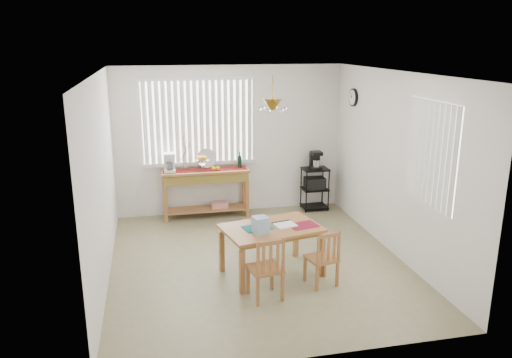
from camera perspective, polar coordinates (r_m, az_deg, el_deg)
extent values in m
cube|color=gray|center=(7.09, 0.15, -9.46)|extent=(4.00, 4.50, 0.01)
cube|color=white|center=(8.85, -3.02, 4.49)|extent=(4.00, 0.10, 2.60)
cube|color=white|center=(4.54, 6.38, -6.46)|extent=(4.00, 0.10, 2.60)
cube|color=white|center=(6.54, -17.68, -0.21)|extent=(0.10, 4.50, 2.60)
cube|color=white|center=(7.35, 15.98, 1.61)|extent=(0.10, 4.50, 2.60)
cube|color=white|center=(6.44, 0.16, 12.49)|extent=(4.00, 4.50, 0.10)
cube|color=white|center=(8.67, -6.61, 6.52)|extent=(1.90, 0.01, 1.40)
cube|color=white|center=(8.62, -12.58, 6.20)|extent=(0.07, 0.03, 1.40)
cube|color=white|center=(8.62, -11.87, 6.24)|extent=(0.07, 0.03, 1.40)
cube|color=white|center=(8.62, -11.17, 6.28)|extent=(0.07, 0.03, 1.40)
cube|color=white|center=(8.63, -10.46, 6.32)|extent=(0.07, 0.03, 1.40)
cube|color=white|center=(8.63, -9.76, 6.36)|extent=(0.07, 0.03, 1.40)
cube|color=white|center=(8.63, -9.06, 6.39)|extent=(0.07, 0.03, 1.40)
cube|color=white|center=(8.64, -8.35, 6.43)|extent=(0.07, 0.03, 1.40)
cube|color=white|center=(8.65, -7.65, 6.46)|extent=(0.07, 0.03, 1.40)
cube|color=white|center=(8.66, -6.95, 6.50)|extent=(0.07, 0.03, 1.40)
cube|color=white|center=(8.67, -6.25, 6.53)|extent=(0.07, 0.03, 1.40)
cube|color=white|center=(8.68, -5.56, 6.56)|extent=(0.07, 0.03, 1.40)
cube|color=white|center=(8.69, -4.86, 6.59)|extent=(0.07, 0.03, 1.40)
cube|color=white|center=(8.70, -4.17, 6.62)|extent=(0.07, 0.03, 1.40)
cube|color=white|center=(8.72, -3.48, 6.65)|extent=(0.07, 0.03, 1.40)
cube|color=white|center=(8.74, -2.79, 6.67)|extent=(0.07, 0.03, 1.40)
cube|color=white|center=(8.75, -2.10, 6.70)|extent=(0.07, 0.03, 1.40)
cube|color=white|center=(8.77, -1.42, 6.72)|extent=(0.07, 0.03, 1.40)
cube|color=white|center=(8.79, -0.74, 6.75)|extent=(0.07, 0.03, 1.40)
cube|color=white|center=(8.79, -6.45, 1.79)|extent=(1.98, 0.06, 0.06)
cube|color=white|center=(8.56, -6.74, 11.33)|extent=(1.98, 0.06, 0.06)
cube|color=white|center=(6.49, 19.45, 2.70)|extent=(0.01, 1.10, 1.30)
cube|color=white|center=(6.08, 21.75, 1.65)|extent=(0.03, 0.07, 1.30)
cube|color=white|center=(6.17, 21.20, 1.90)|extent=(0.03, 0.07, 1.30)
cube|color=white|center=(6.26, 20.66, 2.13)|extent=(0.03, 0.07, 1.30)
cube|color=white|center=(6.35, 20.13, 2.36)|extent=(0.03, 0.07, 1.30)
cube|color=white|center=(6.44, 19.62, 2.59)|extent=(0.03, 0.07, 1.30)
cube|color=white|center=(6.53, 19.12, 2.80)|extent=(0.03, 0.07, 1.30)
cube|color=white|center=(6.62, 18.64, 3.01)|extent=(0.03, 0.07, 1.30)
cube|color=white|center=(6.71, 18.17, 3.22)|extent=(0.03, 0.07, 1.30)
cube|color=white|center=(6.81, 17.71, 3.42)|extent=(0.03, 0.07, 1.30)
cube|color=white|center=(6.90, 17.27, 3.61)|extent=(0.03, 0.07, 1.30)
cylinder|color=black|center=(8.57, 11.07, 9.13)|extent=(0.04, 0.30, 0.30)
cylinder|color=white|center=(8.56, 10.92, 9.13)|extent=(0.01, 0.25, 0.25)
cylinder|color=olive|center=(6.09, 1.92, 10.23)|extent=(0.01, 0.01, 0.34)
cone|color=olive|center=(6.11, 1.90, 8.55)|extent=(0.24, 0.24, 0.14)
sphere|color=white|center=(6.16, 3.36, 8.02)|extent=(0.05, 0.05, 0.05)
sphere|color=white|center=(6.27, 2.30, 8.17)|extent=(0.05, 0.05, 0.05)
sphere|color=white|center=(6.24, 0.87, 8.14)|extent=(0.05, 0.05, 0.05)
sphere|color=white|center=(6.08, 0.42, 7.96)|extent=(0.05, 0.05, 0.05)
sphere|color=white|center=(5.97, 1.47, 7.80)|extent=(0.05, 0.05, 0.05)
sphere|color=white|center=(6.01, 2.97, 7.84)|extent=(0.05, 0.05, 0.05)
cube|color=#AA6B39|center=(8.62, -5.82, 0.91)|extent=(1.50, 0.42, 0.04)
cube|color=olive|center=(8.65, -5.80, 0.25)|extent=(1.45, 0.39, 0.15)
cube|color=#AA6B39|center=(8.56, -10.30, -2.88)|extent=(0.06, 0.06, 0.65)
cube|color=#AA6B39|center=(8.71, -0.99, -2.31)|extent=(0.06, 0.06, 0.65)
cube|color=#AA6B39|center=(8.88, -10.38, -2.22)|extent=(0.06, 0.06, 0.65)
cube|color=#AA6B39|center=(9.02, -1.40, -1.68)|extent=(0.06, 0.06, 0.65)
cube|color=#AA6B39|center=(8.82, -5.70, -3.41)|extent=(1.39, 0.37, 0.03)
cube|color=red|center=(8.83, -4.19, -2.94)|extent=(0.28, 0.21, 0.09)
cube|color=maroon|center=(8.62, -5.82, 1.05)|extent=(1.43, 0.23, 0.01)
cube|color=white|center=(8.57, -9.82, 0.96)|extent=(0.19, 0.23, 0.05)
cube|color=white|center=(8.62, -9.88, 1.84)|extent=(0.19, 0.08, 0.28)
cube|color=white|center=(8.49, -9.90, 2.71)|extent=(0.19, 0.21, 0.07)
cylinder|color=white|center=(8.53, -9.84, 1.47)|extent=(0.12, 0.12, 0.12)
cylinder|color=white|center=(8.59, -6.13, 1.29)|extent=(0.05, 0.05, 0.09)
cone|color=white|center=(8.56, -6.14, 1.87)|extent=(0.24, 0.24, 0.08)
sphere|color=#CA4A1A|center=(8.55, -5.85, 2.40)|extent=(0.08, 0.08, 0.08)
sphere|color=#CA4A1A|center=(8.59, -6.03, 2.46)|extent=(0.08, 0.08, 0.08)
sphere|color=#CA4A1A|center=(8.58, -6.35, 2.44)|extent=(0.08, 0.08, 0.08)
sphere|color=#CA4A1A|center=(8.54, -6.47, 2.37)|extent=(0.08, 0.08, 0.08)
sphere|color=#CA4A1A|center=(8.50, -6.29, 2.32)|extent=(0.08, 0.08, 0.08)
sphere|color=#CA4A1A|center=(8.51, -5.97, 2.33)|extent=(0.08, 0.08, 0.08)
sphere|color=orange|center=(8.55, -4.90, 1.20)|extent=(0.08, 0.08, 0.08)
sphere|color=orange|center=(8.56, -4.40, 1.23)|extent=(0.08, 0.08, 0.08)
cylinder|color=silver|center=(8.75, -5.67, 2.40)|extent=(0.34, 0.08, 0.33)
cylinder|color=white|center=(8.62, -8.04, 1.41)|extent=(0.08, 0.08, 0.13)
cylinder|color=#4C3823|center=(8.56, -8.11, 3.21)|extent=(0.08, 0.04, 0.42)
cylinder|color=#4C3823|center=(8.55, -8.12, 3.37)|extent=(0.13, 0.06, 0.45)
cylinder|color=#4C3823|center=(8.56, -8.11, 3.06)|extent=(0.16, 0.07, 0.34)
cylinder|color=#4C3823|center=(8.55, -8.12, 3.52)|extent=(0.05, 0.03, 0.52)
cylinder|color=#4C3823|center=(8.57, -8.10, 3.00)|extent=(0.21, 0.09, 0.29)
cylinder|color=black|center=(8.72, -1.88, 2.01)|extent=(0.07, 0.07, 0.22)
cylinder|color=black|center=(8.69, -1.89, 2.94)|extent=(0.03, 0.03, 0.08)
cylinder|color=black|center=(8.93, 5.78, -1.51)|extent=(0.02, 0.02, 0.77)
cylinder|color=black|center=(9.07, 8.30, -1.34)|extent=(0.02, 0.02, 0.77)
cylinder|color=black|center=(9.23, 5.16, -0.93)|extent=(0.02, 0.02, 0.77)
cylinder|color=black|center=(9.36, 7.61, -0.77)|extent=(0.02, 0.02, 0.77)
cube|color=black|center=(9.05, 6.79, 1.14)|extent=(0.46, 0.36, 0.03)
cube|color=black|center=(9.15, 6.72, -1.13)|extent=(0.46, 0.36, 0.02)
cube|color=black|center=(9.25, 6.65, -3.10)|extent=(0.46, 0.36, 0.02)
cube|color=black|center=(9.11, 6.74, -0.46)|extent=(0.35, 0.27, 0.20)
cube|color=black|center=(9.02, 6.83, 1.33)|extent=(0.18, 0.22, 0.05)
cube|color=black|center=(9.06, 6.71, 2.14)|extent=(0.18, 0.07, 0.27)
cube|color=black|center=(8.96, 6.89, 2.97)|extent=(0.18, 0.20, 0.06)
cylinder|color=silver|center=(8.99, 6.87, 1.83)|extent=(0.12, 0.12, 0.12)
cube|color=#AA6B39|center=(6.51, 1.78, -5.63)|extent=(1.38, 1.05, 0.04)
cube|color=olive|center=(6.52, 1.77, -5.99)|extent=(1.27, 0.94, 0.05)
cube|color=#AA6B39|center=(6.14, -1.59, -10.60)|extent=(0.07, 0.07, 0.57)
cube|color=#AA6B39|center=(6.63, 7.53, -8.71)|extent=(0.07, 0.07, 0.57)
cube|color=#AA6B39|center=(6.72, -3.94, -8.23)|extent=(0.07, 0.07, 0.57)
cube|color=#AA6B39|center=(7.17, 4.59, -6.70)|extent=(0.07, 0.07, 0.57)
cube|color=#126862|center=(6.46, 0.19, -5.57)|extent=(0.42, 0.34, 0.01)
cube|color=maroon|center=(6.57, 5.41, -5.30)|extent=(0.42, 0.34, 0.01)
cube|color=white|center=(6.53, 3.34, -5.28)|extent=(0.30, 0.26, 0.02)
cube|color=black|center=(6.63, 2.88, -4.95)|extent=(0.26, 0.08, 0.03)
cube|color=#8DABCD|center=(6.26, 0.51, -5.28)|extent=(0.21, 0.21, 0.21)
cube|color=#AA6B39|center=(6.02, 1.04, -10.21)|extent=(0.42, 0.42, 0.04)
cube|color=#AA6B39|center=(6.29, 1.82, -11.02)|extent=(0.04, 0.04, 0.36)
cube|color=#AA6B39|center=(6.19, -0.92, -11.50)|extent=(0.04, 0.04, 0.36)
cube|color=#AA6B39|center=(6.04, 3.04, -12.25)|extent=(0.04, 0.04, 0.36)
cube|color=#AA6B39|center=(5.93, 0.19, -12.79)|extent=(0.04, 0.04, 0.36)
cube|color=#AA6B39|center=(5.85, 3.13, -8.67)|extent=(0.04, 0.04, 0.40)
cube|color=#AA6B39|center=(5.73, 0.23, -9.16)|extent=(0.04, 0.04, 0.40)
cube|color=#AA6B39|center=(5.72, 1.71, -7.32)|extent=(0.33, 0.08, 0.05)
cube|color=#AA6B39|center=(5.83, 2.50, -8.96)|extent=(0.04, 0.02, 0.32)
cube|color=#AA6B39|center=(5.80, 1.69, -9.10)|extent=(0.04, 0.02, 0.32)
cube|color=#AA6B39|center=(5.77, 0.88, -9.23)|extent=(0.04, 0.02, 0.32)
cube|color=#AA6B39|center=(6.40, 7.48, -8.98)|extent=(0.41, 0.41, 0.03)
cube|color=#AA6B39|center=(6.66, 7.84, -9.72)|extent=(0.04, 0.04, 0.34)
cube|color=#AA6B39|center=(6.52, 5.61, -10.22)|extent=(0.04, 0.04, 0.34)
cube|color=#AA6B39|center=(6.44, 9.26, -10.70)|extent=(0.04, 0.04, 0.34)
cube|color=#AA6B39|center=(6.29, 6.98, -11.26)|extent=(0.04, 0.04, 0.34)
cube|color=#AA6B39|center=(6.27, 9.45, -7.54)|extent=(0.03, 0.03, 0.38)
cube|color=#AA6B39|center=(6.12, 7.14, -8.04)|extent=(0.03, 0.03, 0.38)
cube|color=#AA6B39|center=(6.13, 8.37, -6.39)|extent=(0.31, 0.09, 0.05)
cube|color=#AA6B39|center=(6.25, 8.94, -7.81)|extent=(0.04, 0.02, 0.30)
cube|color=#AA6B39|center=(6.20, 8.30, -7.95)|extent=(0.04, 0.02, 0.30)
cube|color=#AA6B39|center=(6.16, 7.66, -8.09)|extent=(0.04, 0.02, 0.30)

